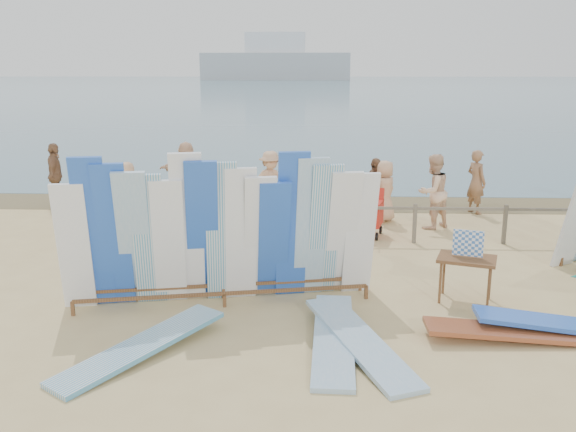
{
  "coord_description": "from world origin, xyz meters",
  "views": [
    {
      "loc": [
        -0.3,
        -10.35,
        3.87
      ],
      "look_at": [
        -0.78,
        1.25,
        1.02
      ],
      "focal_mm": 38.0,
      "sensor_mm": 36.0,
      "label": 1
    }
  ],
  "objects_px": {
    "main_surfboard_rack": "(222,236)",
    "beachgoer_6": "(385,191)",
    "beach_chair_left": "(293,223)",
    "beachgoer_0": "(127,196)",
    "flat_board_d": "(567,335)",
    "beachgoer_3": "(270,182)",
    "flat_board_c": "(518,340)",
    "flat_board_b": "(333,345)",
    "beachgoer_7": "(476,182)",
    "beachgoer_4": "(374,188)",
    "flat_board_a": "(360,350)",
    "beachgoer_11": "(187,170)",
    "beachgoer_extra_1": "(55,175)",
    "beach_chair_right": "(327,223)",
    "beachgoer_8": "(433,192)",
    "stroller": "(371,218)",
    "vendor_table": "(466,278)",
    "flat_board_e": "(142,355)"
  },
  "relations": [
    {
      "from": "flat_board_e",
      "to": "beachgoer_3",
      "type": "distance_m",
      "value": 8.61
    },
    {
      "from": "flat_board_d",
      "to": "beachgoer_7",
      "type": "bearing_deg",
      "value": -1.84
    },
    {
      "from": "flat_board_d",
      "to": "beachgoer_0",
      "type": "relative_size",
      "value": 1.63
    },
    {
      "from": "flat_board_d",
      "to": "beachgoer_3",
      "type": "height_order",
      "value": "beachgoer_3"
    },
    {
      "from": "flat_board_a",
      "to": "beachgoer_extra_1",
      "type": "relative_size",
      "value": 1.5
    },
    {
      "from": "vendor_table",
      "to": "beachgoer_11",
      "type": "distance_m",
      "value": 10.25
    },
    {
      "from": "flat_board_a",
      "to": "beachgoer_7",
      "type": "distance_m",
      "value": 9.27
    },
    {
      "from": "beachgoer_0",
      "to": "flat_board_a",
      "type": "bearing_deg",
      "value": 139.19
    },
    {
      "from": "beach_chair_right",
      "to": "beachgoer_4",
      "type": "xyz_separation_m",
      "value": [
        1.26,
        1.68,
        0.53
      ]
    },
    {
      "from": "beachgoer_7",
      "to": "beachgoer_4",
      "type": "xyz_separation_m",
      "value": [
        -2.79,
        -0.61,
        -0.07
      ]
    },
    {
      "from": "flat_board_d",
      "to": "flat_board_b",
      "type": "bearing_deg",
      "value": 100.37
    },
    {
      "from": "beachgoer_8",
      "to": "beachgoer_7",
      "type": "xyz_separation_m",
      "value": [
        1.47,
        1.66,
        -0.05
      ]
    },
    {
      "from": "flat_board_a",
      "to": "beachgoer_4",
      "type": "height_order",
      "value": "beachgoer_4"
    },
    {
      "from": "beach_chair_right",
      "to": "beachgoer_8",
      "type": "height_order",
      "value": "beachgoer_8"
    },
    {
      "from": "main_surfboard_rack",
      "to": "flat_board_a",
      "type": "xyz_separation_m",
      "value": [
        2.18,
        -1.7,
        -1.16
      ]
    },
    {
      "from": "beachgoer_extra_1",
      "to": "flat_board_d",
      "type": "bearing_deg",
      "value": -140.26
    },
    {
      "from": "main_surfboard_rack",
      "to": "beach_chair_right",
      "type": "distance_m",
      "value": 4.9
    },
    {
      "from": "main_surfboard_rack",
      "to": "beachgoer_6",
      "type": "height_order",
      "value": "main_surfboard_rack"
    },
    {
      "from": "flat_board_b",
      "to": "stroller",
      "type": "height_order",
      "value": "stroller"
    },
    {
      "from": "beachgoer_6",
      "to": "beach_chair_left",
      "type": "bearing_deg",
      "value": -18.53
    },
    {
      "from": "beach_chair_left",
      "to": "beachgoer_0",
      "type": "relative_size",
      "value": 0.57
    },
    {
      "from": "beachgoer_6",
      "to": "beachgoer_4",
      "type": "height_order",
      "value": "same"
    },
    {
      "from": "flat_board_d",
      "to": "beachgoer_0",
      "type": "xyz_separation_m",
      "value": [
        -8.3,
        5.83,
        0.83
      ]
    },
    {
      "from": "beachgoer_3",
      "to": "flat_board_b",
      "type": "bearing_deg",
      "value": -102.53
    },
    {
      "from": "beach_chair_left",
      "to": "beachgoer_extra_1",
      "type": "xyz_separation_m",
      "value": [
        -6.83,
        2.71,
        0.62
      ]
    },
    {
      "from": "flat_board_b",
      "to": "beachgoer_3",
      "type": "height_order",
      "value": "beachgoer_3"
    },
    {
      "from": "beachgoer_0",
      "to": "beachgoer_7",
      "type": "relative_size",
      "value": 0.96
    },
    {
      "from": "flat_board_e",
      "to": "vendor_table",
      "type": "bearing_deg",
      "value": 59.91
    },
    {
      "from": "flat_board_e",
      "to": "beachgoer_0",
      "type": "relative_size",
      "value": 1.63
    },
    {
      "from": "flat_board_a",
      "to": "beachgoer_0",
      "type": "height_order",
      "value": "beachgoer_0"
    },
    {
      "from": "beachgoer_11",
      "to": "beachgoer_extra_1",
      "type": "xyz_separation_m",
      "value": [
        -3.51,
        -1.14,
        0.03
      ]
    },
    {
      "from": "stroller",
      "to": "beachgoer_4",
      "type": "bearing_deg",
      "value": 97.15
    },
    {
      "from": "beachgoer_11",
      "to": "beachgoer_extra_1",
      "type": "relative_size",
      "value": 0.96
    },
    {
      "from": "flat_board_d",
      "to": "beachgoer_8",
      "type": "bearing_deg",
      "value": 10.54
    },
    {
      "from": "beach_chair_left",
      "to": "beachgoer_extra_1",
      "type": "bearing_deg",
      "value": 166.83
    },
    {
      "from": "beach_chair_left",
      "to": "beach_chair_right",
      "type": "bearing_deg",
      "value": 12.16
    },
    {
      "from": "beachgoer_0",
      "to": "main_surfboard_rack",
      "type": "bearing_deg",
      "value": 132.8
    },
    {
      "from": "main_surfboard_rack",
      "to": "beach_chair_left",
      "type": "relative_size",
      "value": 5.49
    },
    {
      "from": "flat_board_c",
      "to": "beach_chair_left",
      "type": "height_order",
      "value": "beach_chair_left"
    },
    {
      "from": "beachgoer_4",
      "to": "beachgoer_extra_1",
      "type": "relative_size",
      "value": 0.88
    },
    {
      "from": "flat_board_a",
      "to": "main_surfboard_rack",
      "type": "bearing_deg",
      "value": 119.47
    },
    {
      "from": "beachgoer_7",
      "to": "beachgoer_4",
      "type": "distance_m",
      "value": 2.85
    },
    {
      "from": "flat_board_b",
      "to": "beachgoer_11",
      "type": "bearing_deg",
      "value": 114.59
    },
    {
      "from": "flat_board_d",
      "to": "stroller",
      "type": "xyz_separation_m",
      "value": [
        -2.41,
        5.35,
        0.44
      ]
    },
    {
      "from": "beach_chair_left",
      "to": "beachgoer_7",
      "type": "height_order",
      "value": "beachgoer_7"
    },
    {
      "from": "flat_board_c",
      "to": "beachgoer_8",
      "type": "distance_m",
      "value": 6.42
    },
    {
      "from": "flat_board_b",
      "to": "beachgoer_6",
      "type": "relative_size",
      "value": 1.71
    },
    {
      "from": "vendor_table",
      "to": "flat_board_e",
      "type": "height_order",
      "value": "vendor_table"
    },
    {
      "from": "beachgoer_extra_1",
      "to": "flat_board_c",
      "type": "bearing_deg",
      "value": -142.87
    },
    {
      "from": "flat_board_e",
      "to": "beachgoer_0",
      "type": "bearing_deg",
      "value": 143.73
    }
  ]
}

